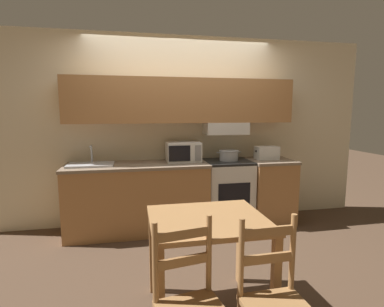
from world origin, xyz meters
TOP-DOWN VIEW (x-y plane):
  - ground_plane at (0.00, 0.00)m, footprint 16.00×16.00m
  - wall_back at (0.01, -0.06)m, footprint 5.38×0.38m
  - lower_counter_main at (-0.60, -0.30)m, footprint 1.79×0.63m
  - lower_counter_right_stub at (1.20, -0.30)m, footprint 0.59×0.63m
  - stove_range at (0.60, -0.29)m, footprint 0.61×0.58m
  - cooking_pot at (0.62, -0.26)m, footprint 0.34×0.27m
  - microwave at (-0.00, -0.21)m, footprint 0.44×0.35m
  - toaster at (1.16, -0.28)m, footprint 0.31×0.20m
  - sink_basin at (-1.17, -0.30)m, footprint 0.55×0.34m
  - dining_table at (-0.12, -2.01)m, footprint 0.86×0.76m
  - chair_left_of_table at (-0.36, -2.54)m, footprint 0.44×0.44m
  - chair_right_of_table at (0.14, -2.61)m, footprint 0.39×0.39m

SIDE VIEW (x-z plane):
  - ground_plane at x=0.00m, z-range 0.00..0.00m
  - chair_left_of_table at x=-0.36m, z-range -0.03..0.88m
  - chair_right_of_table at x=0.14m, z-range -0.03..0.88m
  - stove_range at x=0.60m, z-range 0.00..0.88m
  - lower_counter_main at x=-0.60m, z-range 0.00..0.88m
  - lower_counter_right_stub at x=1.20m, z-range 0.00..0.88m
  - dining_table at x=-0.12m, z-range 0.26..1.01m
  - sink_basin at x=-1.17m, z-range 0.78..1.02m
  - cooking_pot at x=0.62m, z-range 0.89..1.03m
  - toaster at x=1.16m, z-range 0.88..1.06m
  - microwave at x=0.00m, z-range 0.88..1.14m
  - wall_back at x=0.01m, z-range 0.18..2.73m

